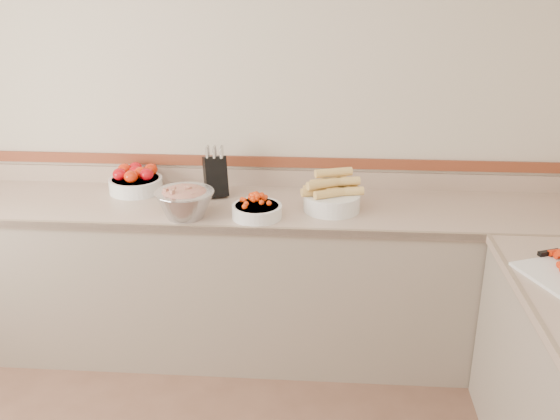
# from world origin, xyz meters

# --- Properties ---
(back_wall) EXTENTS (4.00, 0.00, 4.00)m
(back_wall) POSITION_xyz_m (0.00, 2.00, 1.30)
(back_wall) COLOR beige
(back_wall) RESTS_ON ground_plane
(counter_back) EXTENTS (4.00, 0.65, 1.08)m
(counter_back) POSITION_xyz_m (0.00, 1.68, 0.45)
(counter_back) COLOR tan
(counter_back) RESTS_ON ground_plane
(knife_block) EXTENTS (0.16, 0.18, 0.30)m
(knife_block) POSITION_xyz_m (-0.04, 1.81, 1.02)
(knife_block) COLOR black
(knife_block) RESTS_ON counter_back
(tomato_bowl) EXTENTS (0.30, 0.30, 0.15)m
(tomato_bowl) POSITION_xyz_m (-0.51, 1.84, 0.97)
(tomato_bowl) COLOR white
(tomato_bowl) RESTS_ON counter_back
(cherry_tomato_bowl) EXTENTS (0.26, 0.26, 0.14)m
(cherry_tomato_bowl) POSITION_xyz_m (0.22, 1.49, 0.95)
(cherry_tomato_bowl) COLOR white
(cherry_tomato_bowl) RESTS_ON counter_back
(corn_bowl) EXTENTS (0.33, 0.30, 0.22)m
(corn_bowl) POSITION_xyz_m (0.60, 1.63, 0.97)
(corn_bowl) COLOR white
(corn_bowl) RESTS_ON counter_back
(rhubarb_bowl) EXTENTS (0.31, 0.31, 0.17)m
(rhubarb_bowl) POSITION_xyz_m (-0.15, 1.47, 0.99)
(rhubarb_bowl) COLOR #B2B2BA
(rhubarb_bowl) RESTS_ON counter_back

